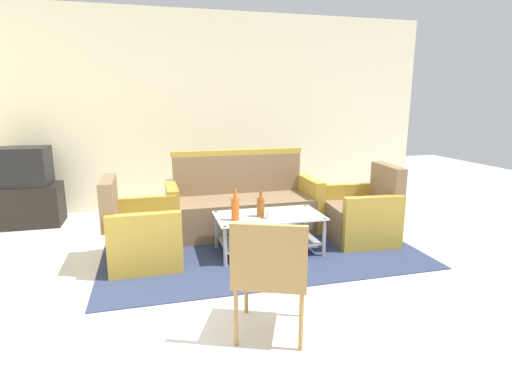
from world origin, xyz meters
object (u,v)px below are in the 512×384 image
Objects in this scene: couch at (243,206)px; armchair_right at (363,216)px; tv_stand at (28,205)px; wicker_chair at (270,269)px; television at (23,166)px; bottle_orange at (235,209)px; coffee_table at (269,228)px; armchair_left at (141,235)px; cup at (270,214)px; bottle_brown at (261,207)px.

couch is 2.12× the size of armchair_right.
tv_stand is 0.95× the size of wicker_chair.
armchair_right is 4.19m from television.
couch is 2.15× the size of wicker_chair.
coffee_table is at bearing 13.64° from bottle_orange.
television reaches higher than wicker_chair.
coffee_table is 1.38× the size of tv_stand.
tv_stand reaches higher than coffee_table.
armchair_right is 0.77× the size of coffee_table.
armchair_left is 1.27m from cup.
tv_stand is at bearing 147.72° from wicker_chair.
coffee_table is at bearing -32.21° from tv_stand.
coffee_table is at bearing 87.34° from armchair_left.
bottle_orange is 1.41m from wicker_chair.
cup is at bearing -6.24° from bottle_orange.
couch is 6.76× the size of bottle_brown.
couch is 2.80m from television.
armchair_right reaches higher than cup.
bottle_orange is 0.51× the size of television.
armchair_right is 1.55m from bottle_orange.
couch is at bearing 90.32° from bottle_brown.
armchair_left is (-1.18, -0.71, -0.03)m from couch.
couch reaches higher than cup.
television reaches higher than armchair_right.
television is at bearing 146.32° from bottle_brown.
coffee_table is 4.12× the size of bottle_brown.
bottle_orange is (-0.37, -0.09, 0.26)m from coffee_table.
armchair_left is at bearing 171.67° from cup.
cup is (1.25, -0.18, 0.17)m from armchair_left.
bottle_orange is at bearing 101.70° from armchair_right.
cup is (0.07, -0.10, -0.05)m from bottle_brown.
bottle_brown reaches higher than cup.
couch is 2.25× the size of tv_stand.
tv_stand is at bearing 90.00° from television.
armchair_left is 0.95m from bottle_orange.
wicker_chair is (-0.40, -1.37, 0.03)m from cup.
television is at bearing 145.54° from cup.
coffee_table is at bearing 76.43° from cup.
cup is 3.24m from tv_stand.
bottle_brown is at bearing 90.03° from couch.
television reaches higher than armchair_left.
bottle_brown is (1.18, -0.09, 0.22)m from armchair_left.
bottle_orange is at bearing 72.12° from couch.
television is (-1.42, 1.65, 0.47)m from armchair_left.
wicker_chair is (-0.34, -1.47, -0.02)m from bottle_brown.
bottle_brown is at bearing 99.50° from wicker_chair.
coffee_table is 0.46m from bottle_orange.
coffee_table is 0.23m from cup.
coffee_table is 3.52× the size of bottle_orange.
armchair_left is 1.06× the size of tv_stand.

